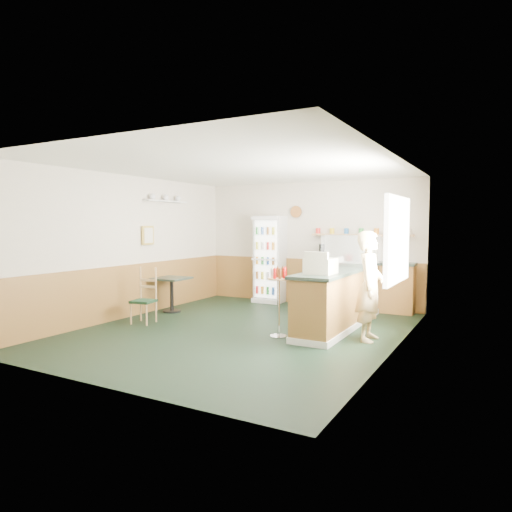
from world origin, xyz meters
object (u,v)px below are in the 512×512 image
Objects in this scene: shopkeeper at (370,286)px; cafe_chair at (146,294)px; drinks_fridge at (270,259)px; display_case at (350,251)px; cash_register at (321,266)px; cafe_table at (172,288)px; condiment_stand at (279,291)px.

cafe_chair is at bearing 96.02° from shopkeeper.
drinks_fridge reaches higher than display_case.
display_case is 0.59× the size of shopkeeper.
shopkeeper is (0.70, 0.24, -0.29)m from cash_register.
cafe_table is (-4.10, 0.35, -0.34)m from shopkeeper.
drinks_fridge is 4.50× the size of cash_register.
display_case is at bearing 15.34° from cafe_table.
cash_register reaches higher than cafe_table.
shopkeeper is 4.13m from cafe_table.
cash_register is (2.21, -2.60, 0.15)m from drinks_fridge.
drinks_fridge is 2.48m from display_case.
shopkeeper is 1.39m from condiment_stand.
display_case is at bearing 20.83° from cafe_chair.
display_case is (2.21, -1.08, 0.31)m from drinks_fridge.
display_case is 1.40× the size of cafe_table.
drinks_fridge is at bearing 47.41° from shopkeeper.
shopkeeper is at bearing -39.07° from drinks_fridge.
condiment_stand is at bearing -60.44° from drinks_fridge.
display_case is 3.78m from cafe_chair.
shopkeeper is 1.54× the size of condiment_stand.
drinks_fridge is 2.00× the size of display_case.
cafe_chair is (-0.95, -3.01, -0.46)m from drinks_fridge.
condiment_stand reaches higher than cafe_chair.
drinks_fridge is 1.17× the size of shopkeeper.
cafe_table is 0.70× the size of cafe_chair.
display_case is at bearing 25.18° from shopkeeper.
condiment_stand is (1.60, -2.82, -0.25)m from drinks_fridge.
drinks_fridge is 2.79× the size of cafe_table.
cafe_table is at bearing 81.66° from shopkeeper.
condiment_stand is 1.09× the size of cafe_chair.
cash_register is 0.40× the size of condiment_stand.
cash_register reaches higher than condiment_stand.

